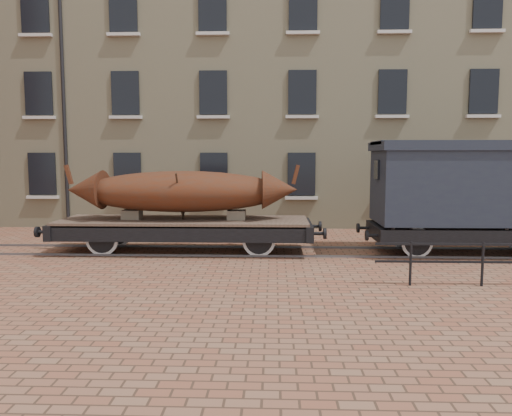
{
  "coord_description": "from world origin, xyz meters",
  "views": [
    {
      "loc": [
        -0.09,
        -14.97,
        2.93
      ],
      "look_at": [
        -0.65,
        0.5,
        1.3
      ],
      "focal_mm": 35.0,
      "sensor_mm": 36.0,
      "label": 1
    }
  ],
  "objects": [
    {
      "name": "iron_boat",
      "position": [
        -2.86,
        0.0,
        1.86
      ],
      "size": [
        7.09,
        2.21,
        1.67
      ],
      "color": "#4E1E0D",
      "rests_on": "flatcar_wagon"
    },
    {
      "name": "ground",
      "position": [
        0.0,
        0.0,
        0.0
      ],
      "size": [
        90.0,
        90.0,
        0.0
      ],
      "primitive_type": "plane",
      "color": "brown"
    },
    {
      "name": "flatcar_wagon",
      "position": [
        -2.83,
        -0.0,
        0.8
      ],
      "size": [
        8.49,
        2.3,
        1.28
      ],
      "color": "brown",
      "rests_on": "ground"
    },
    {
      "name": "rail_track",
      "position": [
        0.0,
        0.0,
        0.03
      ],
      "size": [
        30.0,
        1.52,
        0.06
      ],
      "color": "#59595E",
      "rests_on": "ground"
    },
    {
      "name": "goods_van",
      "position": [
        5.79,
        0.0,
        2.11
      ],
      "size": [
        6.5,
        2.37,
        3.36
      ],
      "color": "black",
      "rests_on": "ground"
    },
    {
      "name": "warehouse_cream",
      "position": [
        3.0,
        9.99,
        7.0
      ],
      "size": [
        40.0,
        10.19,
        14.0
      ],
      "color": "#C5B98F",
      "rests_on": "ground"
    }
  ]
}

